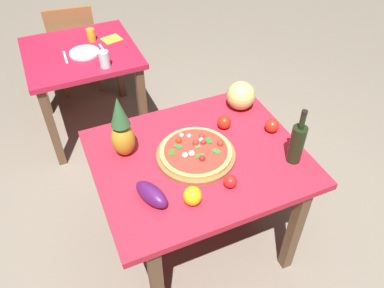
{
  "coord_description": "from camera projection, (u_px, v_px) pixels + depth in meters",
  "views": [
    {
      "loc": [
        -0.62,
        -1.34,
        2.17
      ],
      "look_at": [
        -0.02,
        0.05,
        0.78
      ],
      "focal_mm": 36.1,
      "sensor_mm": 36.0,
      "label": 1
    }
  ],
  "objects": [
    {
      "name": "napkin_folded",
      "position": [
        112.0,
        39.0,
        3.02
      ],
      "size": [
        0.16,
        0.15,
        0.01
      ],
      "primitive_type": "cube",
      "rotation": [
        0.0,
        0.0,
        0.24
      ],
      "color": "yellow",
      "rests_on": "background_table"
    },
    {
      "name": "tomato_near_board",
      "position": [
        272.0,
        126.0,
        2.19
      ],
      "size": [
        0.08,
        0.08,
        0.08
      ],
      "primitive_type": "sphere",
      "color": "red",
      "rests_on": "display_table"
    },
    {
      "name": "pineapple_left",
      "position": [
        122.0,
        130.0,
        1.97
      ],
      "size": [
        0.13,
        0.13,
        0.37
      ],
      "color": "#BC8A24",
      "rests_on": "display_table"
    },
    {
      "name": "knife_utensil",
      "position": [
        103.0,
        49.0,
        2.9
      ],
      "size": [
        0.03,
        0.18,
        0.01
      ],
      "primitive_type": "cube",
      "rotation": [
        0.0,
        0.0,
        0.08
      ],
      "color": "silver",
      "rests_on": "background_table"
    },
    {
      "name": "melon",
      "position": [
        241.0,
        96.0,
        2.32
      ],
      "size": [
        0.17,
        0.17,
        0.17
      ],
      "primitive_type": "sphere",
      "color": "#DCCF70",
      "rests_on": "display_table"
    },
    {
      "name": "ground_plane",
      "position": [
        197.0,
        234.0,
        2.56
      ],
      "size": [
        10.0,
        10.0,
        0.0
      ],
      "primitive_type": "plane",
      "color": "gray"
    },
    {
      "name": "wine_bottle",
      "position": [
        297.0,
        143.0,
        1.96
      ],
      "size": [
        0.08,
        0.08,
        0.33
      ],
      "color": "black",
      "rests_on": "display_table"
    },
    {
      "name": "drinking_glass_water",
      "position": [
        104.0,
        59.0,
        2.69
      ],
      "size": [
        0.07,
        0.07,
        0.12
      ],
      "primitive_type": "cylinder",
      "color": "silver",
      "rests_on": "background_table"
    },
    {
      "name": "eggplant",
      "position": [
        152.0,
        194.0,
        1.81
      ],
      "size": [
        0.16,
        0.22,
        0.09
      ],
      "primitive_type": "ellipsoid",
      "rotation": [
        0.0,
        0.0,
        1.96
      ],
      "color": "#4F1655",
      "rests_on": "display_table"
    },
    {
      "name": "bell_pepper",
      "position": [
        193.0,
        196.0,
        1.8
      ],
      "size": [
        0.09,
        0.09,
        0.1
      ],
      "primitive_type": "ellipsoid",
      "color": "yellow",
      "rests_on": "display_table"
    },
    {
      "name": "drinking_glass_juice",
      "position": [
        91.0,
        35.0,
        2.97
      ],
      "size": [
        0.06,
        0.06,
        0.1
      ],
      "primitive_type": "cylinder",
      "color": "gold",
      "rests_on": "background_table"
    },
    {
      "name": "pizza_board",
      "position": [
        196.0,
        155.0,
        2.05
      ],
      "size": [
        0.42,
        0.42,
        0.02
      ],
      "primitive_type": "cylinder",
      "color": "#946339",
      "rests_on": "display_table"
    },
    {
      "name": "dinner_plate",
      "position": [
        84.0,
        53.0,
        2.85
      ],
      "size": [
        0.22,
        0.22,
        0.02
      ],
      "primitive_type": "cylinder",
      "color": "white",
      "rests_on": "background_table"
    },
    {
      "name": "tomato_at_corner",
      "position": [
        224.0,
        122.0,
        2.21
      ],
      "size": [
        0.08,
        0.08,
        0.08
      ],
      "primitive_type": "sphere",
      "color": "red",
      "rests_on": "display_table"
    },
    {
      "name": "display_table",
      "position": [
        198.0,
        168.0,
        2.12
      ],
      "size": [
        1.11,
        0.92,
        0.73
      ],
      "color": "brown",
      "rests_on": "ground_plane"
    },
    {
      "name": "fork_utensil",
      "position": [
        65.0,
        57.0,
        2.81
      ],
      "size": [
        0.02,
        0.18,
        0.01
      ],
      "primitive_type": "cube",
      "rotation": [
        0.0,
        0.0,
        -0.04
      ],
      "color": "silver",
      "rests_on": "background_table"
    },
    {
      "name": "tomato_beside_pepper",
      "position": [
        230.0,
        181.0,
        1.88
      ],
      "size": [
        0.07,
        0.07,
        0.07
      ],
      "primitive_type": "sphere",
      "color": "red",
      "rests_on": "display_table"
    },
    {
      "name": "pizza",
      "position": [
        196.0,
        151.0,
        2.03
      ],
      "size": [
        0.38,
        0.38,
        0.05
      ],
      "color": "#D7B058",
      "rests_on": "pizza_board"
    },
    {
      "name": "background_table",
      "position": [
        83.0,
        65.0,
        2.97
      ],
      "size": [
        0.83,
        0.79,
        0.73
      ],
      "color": "brown",
      "rests_on": "ground_plane"
    },
    {
      "name": "dining_chair",
      "position": [
        74.0,
        43.0,
        3.49
      ],
      "size": [
        0.45,
        0.45,
        0.85
      ],
      "rotation": [
        0.0,
        0.0,
        3.01
      ],
      "color": "#946339",
      "rests_on": "ground_plane"
    }
  ]
}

